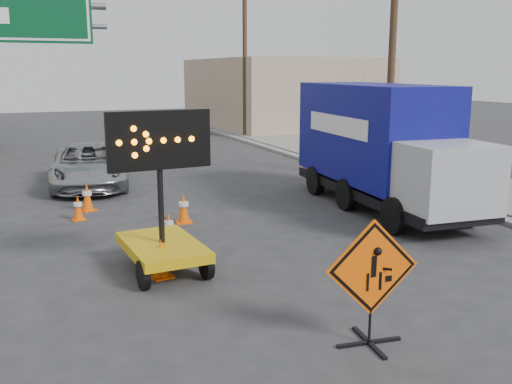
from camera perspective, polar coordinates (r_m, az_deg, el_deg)
ground at (r=9.02m, az=7.71°, el=-13.40°), size 100.00×100.00×0.00m
curb_right at (r=25.05m, az=4.76°, el=3.35°), size 0.40×60.00×0.12m
sidewalk_right at (r=26.17m, az=9.26°, el=3.65°), size 4.00×60.00×0.15m
building_right_far at (r=40.82m, az=2.40°, el=9.93°), size 10.00×14.00×4.60m
highway_gantry at (r=24.98m, az=-23.84°, el=13.90°), size 6.18×0.38×6.90m
utility_pole_near at (r=20.92m, az=13.48°, el=14.05°), size 1.80×0.26×9.00m
utility_pole_far at (r=33.31m, az=-1.12°, el=13.54°), size 1.80×0.26×9.00m
construction_sign at (r=8.26m, az=11.50°, el=-8.59°), size 1.40×0.99×1.86m
arrow_board at (r=11.22m, az=-9.38°, el=-4.46°), size 1.98×2.29×3.14m
pickup_truck at (r=19.99m, az=-16.34°, el=2.58°), size 3.01×5.44×1.44m
box_truck at (r=16.43m, az=12.41°, el=3.82°), size 2.79×7.46×3.47m
cone_a at (r=11.00m, az=-9.45°, el=-6.55°), size 0.44×0.44×0.76m
cone_b at (r=13.23m, az=-8.73°, el=-3.48°), size 0.36×0.36×0.68m
cone_c at (r=14.76m, az=-7.26°, el=-1.60°), size 0.44×0.44×0.78m
cone_d at (r=15.63m, az=-17.37°, el=-1.50°), size 0.38×0.38×0.67m
cone_e at (r=16.58m, az=-16.53°, el=-0.48°), size 0.53×0.53×0.79m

